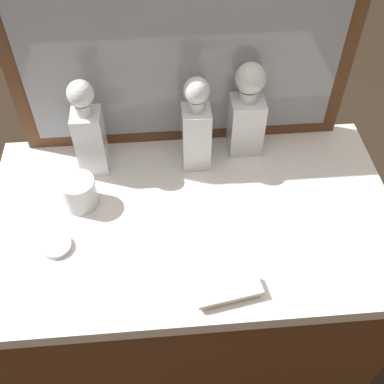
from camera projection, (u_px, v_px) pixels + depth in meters
ground_plane at (192, 357)px, 1.86m from camera, size 6.00×6.00×0.00m
dresser at (192, 301)px, 1.52m from camera, size 1.03×0.61×0.91m
dresser_mirror at (182, 38)px, 1.13m from camera, size 0.89×0.03×0.64m
crystal_decanter_far_left at (90, 136)px, 1.20m from camera, size 0.07×0.07×0.28m
crystal_decanter_left at (246, 116)px, 1.26m from camera, size 0.09×0.09×0.27m
crystal_decanter_right at (196, 132)px, 1.22m from camera, size 0.07×0.07×0.28m
crystal_tumbler_right at (79, 194)px, 1.17m from camera, size 0.09×0.09×0.08m
silver_brush_front at (228, 292)px, 1.02m from camera, size 0.15×0.08×0.02m
porcelain_dish at (57, 246)px, 1.11m from camera, size 0.07×0.07×0.01m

